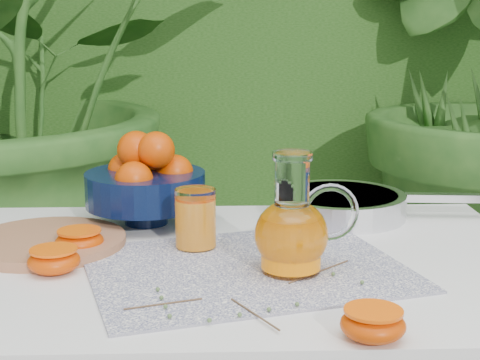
{
  "coord_description": "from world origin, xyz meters",
  "views": [
    {
      "loc": [
        -0.1,
        -1.14,
        1.14
      ],
      "look_at": [
        -0.06,
        0.05,
        0.88
      ],
      "focal_mm": 55.0,
      "sensor_mm": 36.0,
      "label": 1
    }
  ],
  "objects_px": {
    "fruit_bowl": "(146,181)",
    "cutting_board": "(46,242)",
    "saute_pan": "(342,204)",
    "juice_pitcher": "(293,231)",
    "white_table": "(240,304)"
  },
  "relations": [
    {
      "from": "fruit_bowl",
      "to": "cutting_board",
      "type": "bearing_deg",
      "value": -137.23
    },
    {
      "from": "fruit_bowl",
      "to": "saute_pan",
      "type": "height_order",
      "value": "fruit_bowl"
    },
    {
      "from": "fruit_bowl",
      "to": "saute_pan",
      "type": "distance_m",
      "value": 0.39
    },
    {
      "from": "cutting_board",
      "to": "juice_pitcher",
      "type": "height_order",
      "value": "juice_pitcher"
    },
    {
      "from": "juice_pitcher",
      "to": "fruit_bowl",
      "type": "bearing_deg",
      "value": 130.16
    },
    {
      "from": "fruit_bowl",
      "to": "white_table",
      "type": "bearing_deg",
      "value": -52.03
    },
    {
      "from": "fruit_bowl",
      "to": "saute_pan",
      "type": "xyz_separation_m",
      "value": [
        0.39,
        0.03,
        -0.06
      ]
    },
    {
      "from": "cutting_board",
      "to": "fruit_bowl",
      "type": "bearing_deg",
      "value": 42.77
    },
    {
      "from": "saute_pan",
      "to": "juice_pitcher",
      "type": "bearing_deg",
      "value": -112.03
    },
    {
      "from": "white_table",
      "to": "cutting_board",
      "type": "bearing_deg",
      "value": 167.66
    },
    {
      "from": "white_table",
      "to": "cutting_board",
      "type": "relative_size",
      "value": 3.62
    },
    {
      "from": "white_table",
      "to": "fruit_bowl",
      "type": "relative_size",
      "value": 3.48
    },
    {
      "from": "white_table",
      "to": "juice_pitcher",
      "type": "xyz_separation_m",
      "value": [
        0.08,
        -0.08,
        0.15
      ]
    },
    {
      "from": "cutting_board",
      "to": "juice_pitcher",
      "type": "bearing_deg",
      "value": -19.86
    },
    {
      "from": "juice_pitcher",
      "to": "cutting_board",
      "type": "bearing_deg",
      "value": 160.14
    }
  ]
}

